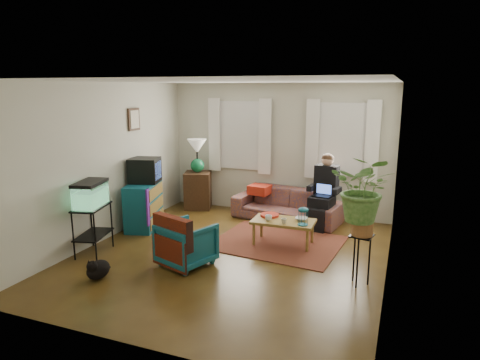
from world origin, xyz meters
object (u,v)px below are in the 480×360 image
at_px(side_table, 198,190).
at_px(coffee_table, 283,232).
at_px(aquarium_stand, 93,230).
at_px(sofa, 287,200).
at_px(plant_stand, 360,260).
at_px(armchair, 187,242).
at_px(dresser, 144,205).

distance_m(side_table, coffee_table, 2.69).
bearing_deg(side_table, aquarium_stand, -96.98).
bearing_deg(sofa, side_table, -174.99).
bearing_deg(plant_stand, coffee_table, 141.50).
relative_size(armchair, plant_stand, 1.02).
bearing_deg(aquarium_stand, sofa, 35.18).
xyz_separation_m(sofa, plant_stand, (1.61, -2.35, -0.06)).
bearing_deg(sofa, dresser, -140.41).
relative_size(dresser, armchair, 1.33).
height_order(dresser, armchair, dresser).
bearing_deg(aquarium_stand, armchair, -9.19).
bearing_deg(side_table, sofa, -3.93).
distance_m(side_table, plant_stand, 4.36).
height_order(dresser, coffee_table, dresser).
xyz_separation_m(armchair, coffee_table, (1.08, 1.28, -0.14)).
height_order(side_table, dresser, dresser).
bearing_deg(dresser, plant_stand, -29.98).
bearing_deg(side_table, dresser, -102.72).
bearing_deg(coffee_table, dresser, -179.88).
height_order(sofa, aquarium_stand, sofa).
bearing_deg(armchair, aquarium_stand, 24.40).
relative_size(sofa, armchair, 2.95).
bearing_deg(coffee_table, armchair, -131.54).
height_order(aquarium_stand, plant_stand, aquarium_stand).
height_order(sofa, side_table, sofa).
height_order(side_table, aquarium_stand, side_table).
relative_size(side_table, plant_stand, 1.14).
bearing_deg(sofa, plant_stand, -46.59).
relative_size(aquarium_stand, coffee_table, 0.76).
xyz_separation_m(aquarium_stand, armchair, (1.54, 0.14, -0.03)).
xyz_separation_m(side_table, plant_stand, (3.58, -2.48, -0.05)).
bearing_deg(plant_stand, side_table, 145.29).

